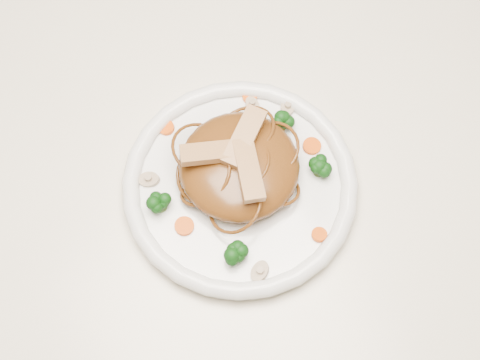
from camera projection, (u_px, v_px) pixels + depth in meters
ground at (228, 315)px, 1.48m from camera, size 4.00×4.00×0.00m
table at (220, 210)px, 0.88m from camera, size 1.20×0.80×0.75m
plate at (240, 188)px, 0.78m from camera, size 0.33×0.33×0.02m
noodle_mound at (239, 166)px, 0.75m from camera, size 0.18×0.18×0.04m
chicken_a at (244, 137)px, 0.74m from camera, size 0.07×0.06×0.01m
chicken_b at (212, 152)px, 0.73m from camera, size 0.07×0.05×0.01m
chicken_c at (248, 170)px, 0.72m from camera, size 0.04×0.08×0.01m
broccoli_0 at (282, 119)px, 0.79m from camera, size 0.03×0.03×0.03m
broccoli_1 at (160, 203)px, 0.75m from camera, size 0.03×0.03×0.03m
broccoli_2 at (235, 253)px, 0.72m from camera, size 0.03×0.03×0.03m
broccoli_3 at (320, 167)px, 0.76m from camera, size 0.03×0.03×0.03m
carrot_0 at (250, 97)px, 0.81m from camera, size 0.02×0.02×0.00m
carrot_1 at (184, 226)px, 0.75m from camera, size 0.02×0.02×0.00m
carrot_2 at (312, 146)px, 0.79m from camera, size 0.03×0.03×0.00m
carrot_3 at (166, 128)px, 0.80m from camera, size 0.02×0.02×0.00m
carrot_4 at (319, 235)px, 0.74m from camera, size 0.02×0.02×0.00m
mushroom_0 at (260, 271)px, 0.73m from camera, size 0.03×0.03×0.01m
mushroom_1 at (288, 107)px, 0.81m from camera, size 0.03×0.03×0.01m
mushroom_2 at (149, 180)px, 0.77m from camera, size 0.03×0.03×0.01m
mushroom_3 at (252, 105)px, 0.81m from camera, size 0.02×0.02×0.01m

